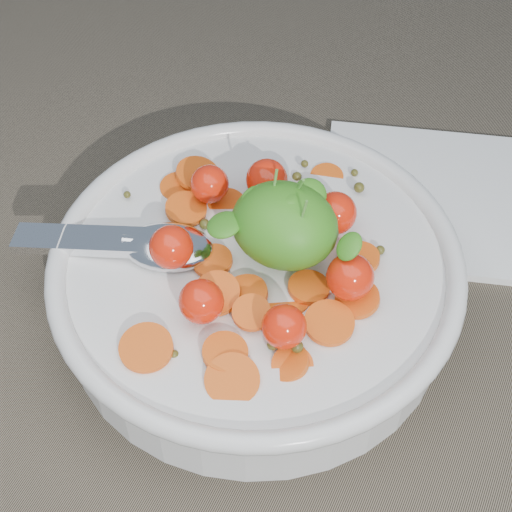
% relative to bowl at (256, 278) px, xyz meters
% --- Properties ---
extents(ground, '(6.00, 6.00, 0.00)m').
position_rel_bowl_xyz_m(ground, '(0.02, -0.03, -0.03)').
color(ground, '#6B5F4C').
rests_on(ground, ground).
extents(bowl, '(0.29, 0.27, 0.11)m').
position_rel_bowl_xyz_m(bowl, '(0.00, 0.00, 0.00)').
color(bowl, silver).
rests_on(bowl, ground).
extents(napkin, '(0.21, 0.20, 0.01)m').
position_rel_bowl_xyz_m(napkin, '(0.08, 0.15, -0.03)').
color(napkin, white).
rests_on(napkin, ground).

